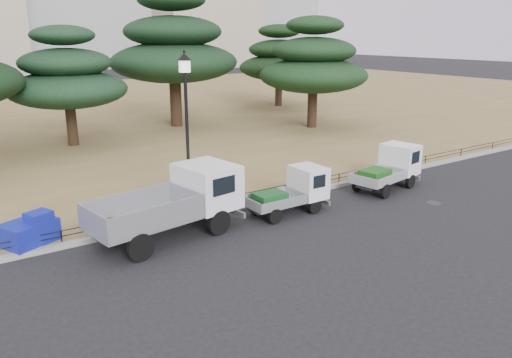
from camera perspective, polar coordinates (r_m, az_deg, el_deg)
ground at (r=17.70m, az=3.63°, el=-5.56°), size 220.00×220.00×0.00m
lawn at (r=45.20m, az=-20.85°, el=6.99°), size 120.00×56.00×0.15m
curb at (r=19.66m, az=-0.98°, el=-3.00°), size 120.00×0.25×0.16m
truck_large at (r=16.81m, az=-9.29°, el=-2.45°), size 5.36×2.75×2.23m
truck_kei_front at (r=18.93m, az=4.15°, el=-1.40°), size 3.19×1.41×1.68m
truck_kei_rear at (r=22.60m, az=14.99°, el=1.22°), size 3.72×2.10×1.83m
street_lamp at (r=17.84m, az=-7.98°, el=8.04°), size 0.52×0.52×5.79m
pipe_fence at (r=19.67m, az=-1.22°, el=-1.90°), size 38.00×0.04×0.40m
tarp_pile at (r=17.45m, az=-24.40°, el=-5.41°), size 1.88×1.66×1.03m
manhole at (r=21.38m, az=19.64°, el=-2.60°), size 0.60×0.60×0.01m
pine_center_left at (r=31.29m, az=-20.81°, el=10.80°), size 6.79×6.79×6.91m
pine_center_right at (r=36.16m, az=-9.42°, el=14.50°), size 8.81×8.81×9.35m
pine_east_near at (r=35.51m, az=6.60°, el=12.91°), size 7.52×7.52×7.60m
pine_east_far at (r=46.21m, az=2.65°, el=13.50°), size 7.19×7.19×7.22m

